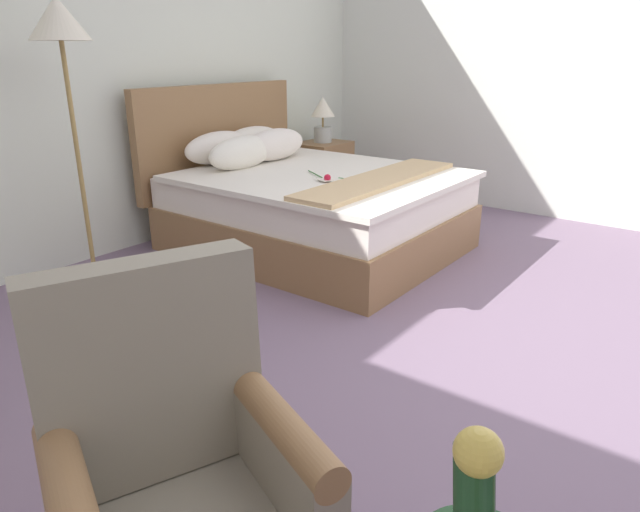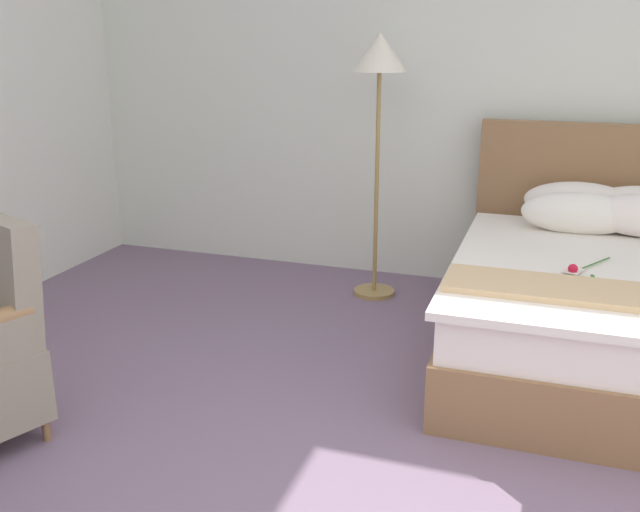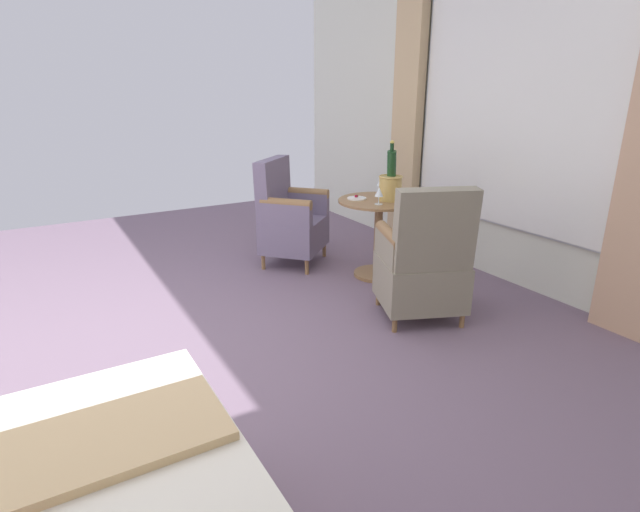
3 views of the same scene
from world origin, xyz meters
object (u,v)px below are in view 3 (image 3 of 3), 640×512
(wine_glass_near_edge, at_px, (379,193))
(armchair_facing_bed, at_px, (289,218))
(wine_glass_near_bucket, at_px, (381,183))
(armchair_by_window, at_px, (423,265))
(champagne_bucket, at_px, (391,183))
(snack_plate, at_px, (357,198))
(side_table_round, at_px, (378,228))

(wine_glass_near_edge, distance_m, armchair_facing_bed, 0.99)
(wine_glass_near_bucket, bearing_deg, armchair_by_window, 70.03)
(wine_glass_near_edge, distance_m, armchair_by_window, 0.83)
(champagne_bucket, xyz_separation_m, snack_plate, (0.22, -0.18, -0.14))
(champagne_bucket, bearing_deg, armchair_by_window, 68.53)
(side_table_round, bearing_deg, armchair_by_window, 73.98)
(side_table_round, xyz_separation_m, wine_glass_near_edge, (0.11, 0.13, 0.35))
(side_table_round, bearing_deg, wine_glass_near_bucket, -128.84)
(armchair_by_window, bearing_deg, wine_glass_near_bucket, -109.97)
(wine_glass_near_bucket, distance_m, armchair_by_window, 1.14)
(champagne_bucket, bearing_deg, armchair_facing_bed, -52.92)
(wine_glass_near_edge, relative_size, armchair_facing_bed, 0.15)
(side_table_round, distance_m, champagne_bucket, 0.40)
(wine_glass_near_bucket, height_order, wine_glass_near_edge, wine_glass_near_bucket)
(snack_plate, bearing_deg, armchair_by_window, 84.19)
(champagne_bucket, distance_m, armchair_facing_bed, 1.02)
(champagne_bucket, height_order, wine_glass_near_bucket, champagne_bucket)
(wine_glass_near_bucket, bearing_deg, side_table_round, 51.16)
(wine_glass_near_bucket, relative_size, armchair_by_window, 0.15)
(side_table_round, bearing_deg, snack_plate, -40.42)
(side_table_round, xyz_separation_m, champagne_bucket, (-0.07, 0.05, 0.39))
(wine_glass_near_edge, xyz_separation_m, armchair_facing_bed, (0.39, -0.84, -0.35))
(champagne_bucket, xyz_separation_m, wine_glass_near_edge, (0.18, 0.08, -0.05))
(champagne_bucket, bearing_deg, wine_glass_near_edge, 24.58)
(armchair_facing_bed, bearing_deg, snack_plate, 121.44)
(champagne_bucket, distance_m, wine_glass_near_bucket, 0.21)
(snack_plate, bearing_deg, wine_glass_near_edge, 98.40)
(champagne_bucket, bearing_deg, wine_glass_near_bucket, -103.65)
(side_table_round, distance_m, snack_plate, 0.32)
(wine_glass_near_bucket, bearing_deg, snack_plate, 5.03)
(champagne_bucket, relative_size, wine_glass_near_bucket, 3.25)
(side_table_round, distance_m, wine_glass_near_bucket, 0.41)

